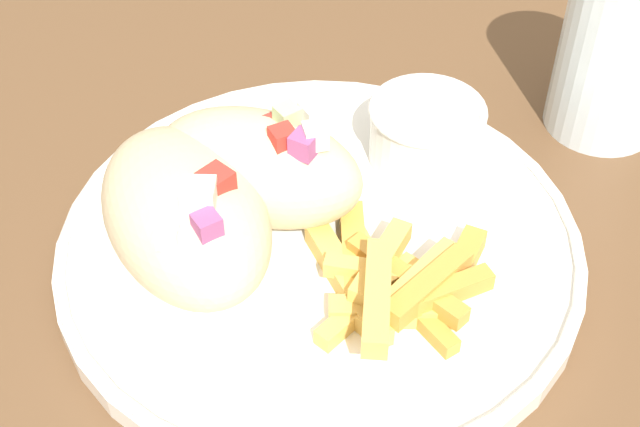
% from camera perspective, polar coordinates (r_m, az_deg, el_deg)
% --- Properties ---
extents(table, '(1.59, 1.59, 0.76)m').
position_cam_1_polar(table, '(0.59, -1.16, -1.99)').
color(table, brown).
rests_on(table, ground_plane).
extents(plate, '(0.29, 0.29, 0.02)m').
position_cam_1_polar(plate, '(0.50, 0.00, -1.99)').
color(plate, white).
rests_on(plate, table).
extents(pita_sandwich_near, '(0.15, 0.15, 0.07)m').
position_cam_1_polar(pita_sandwich_near, '(0.47, -8.61, 0.03)').
color(pita_sandwich_near, beige).
rests_on(pita_sandwich_near, plate).
extents(pita_sandwich_far, '(0.12, 0.07, 0.07)m').
position_cam_1_polar(pita_sandwich_far, '(0.50, -3.92, 3.03)').
color(pita_sandwich_far, beige).
rests_on(pita_sandwich_far, plate).
extents(fries_pile, '(0.11, 0.11, 0.03)m').
position_cam_1_polar(fries_pile, '(0.46, 4.60, -4.48)').
color(fries_pile, '#E5B251').
rests_on(fries_pile, plate).
extents(sauce_ramekin, '(0.07, 0.07, 0.04)m').
position_cam_1_polar(sauce_ramekin, '(0.54, 6.79, 5.35)').
color(sauce_ramekin, white).
rests_on(sauce_ramekin, plate).
extents(water_glass, '(0.07, 0.07, 0.12)m').
position_cam_1_polar(water_glass, '(0.60, 18.40, 9.46)').
color(water_glass, silver).
rests_on(water_glass, table).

